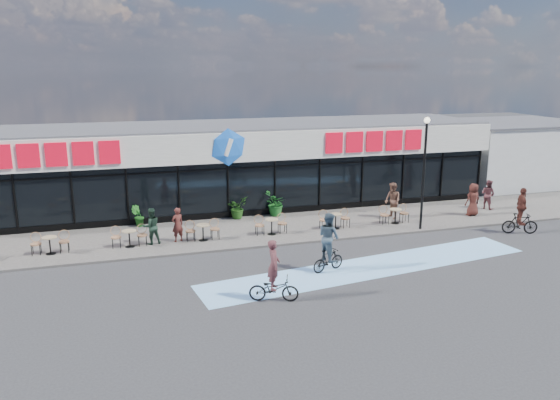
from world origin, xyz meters
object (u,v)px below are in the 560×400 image
object	(u,v)px
potted_plant_right	(275,204)
patron_left	(177,225)
cyclist_b	(521,215)
patron_right	(151,226)
cyclist_a	(329,244)
pedestrian_b	(488,194)
potted_plant_mid	(237,207)
potted_plant_left	(138,216)
pedestrian_c	(473,200)
lamp_post	(424,164)
pedestrian_a	(393,201)

from	to	relation	value
potted_plant_right	patron_left	xyz separation A→B (m)	(-5.37, -2.88, 0.13)
patron_left	cyclist_b	bearing A→B (deg)	144.80
patron_right	cyclist_b	world-z (taller)	cyclist_b
patron_left	cyclist_a	distance (m)	7.26
pedestrian_b	cyclist_a	xyz separation A→B (m)	(-11.75, -6.07, 0.19)
potted_plant_mid	potted_plant_left	bearing A→B (deg)	-179.11
pedestrian_c	cyclist_b	size ratio (longest dim) A/B	0.77
patron_left	pedestrian_c	bearing A→B (deg)	156.15
cyclist_a	patron_right	bearing A→B (deg)	141.53
cyclist_a	cyclist_b	world-z (taller)	cyclist_a
lamp_post	patron_left	bearing A→B (deg)	173.09
lamp_post	cyclist_b	xyz separation A→B (m)	(4.26, -1.74, -2.34)
potted_plant_mid	patron_left	xyz separation A→B (m)	(-3.36, -3.02, 0.21)
lamp_post	pedestrian_a	bearing A→B (deg)	101.26
pedestrian_b	cyclist_a	distance (m)	13.23
potted_plant_left	pedestrian_b	bearing A→B (deg)	-5.98
potted_plant_mid	cyclist_a	xyz separation A→B (m)	(1.84, -8.09, 0.44)
potted_plant_mid	pedestrian_c	xyz separation A→B (m)	(11.93, -2.99, 0.29)
patron_left	pedestrian_a	bearing A→B (deg)	159.80
patron_left	potted_plant_left	bearing A→B (deg)	-85.31
potted_plant_right	cyclist_a	xyz separation A→B (m)	(-0.17, -7.95, 0.35)
potted_plant_left	patron_right	size ratio (longest dim) A/B	0.65
potted_plant_mid	cyclist_b	world-z (taller)	cyclist_b
pedestrian_a	cyclist_b	distance (m)	6.05
potted_plant_right	pedestrian_c	bearing A→B (deg)	-16.07
potted_plant_mid	pedestrian_b	size ratio (longest dim) A/B	0.70
lamp_post	cyclist_b	size ratio (longest dim) A/B	2.40
potted_plant_mid	pedestrian_a	xyz separation A→B (m)	(7.63, -2.30, 0.37)
potted_plant_left	cyclist_b	world-z (taller)	cyclist_b
patron_left	cyclist_a	bearing A→B (deg)	111.77
cyclist_a	cyclist_b	distance (m)	10.65
patron_right	cyclist_a	world-z (taller)	cyclist_a
potted_plant_right	pedestrian_a	xyz separation A→B (m)	(5.62, -2.17, 0.28)
patron_right	potted_plant_mid	bearing A→B (deg)	-159.84
potted_plant_left	potted_plant_right	size ratio (longest dim) A/B	0.81
lamp_post	cyclist_b	distance (m)	5.16
patron_left	potted_plant_mid	bearing A→B (deg)	-162.01
cyclist_b	pedestrian_b	bearing A→B (deg)	72.72
potted_plant_right	patron_right	bearing A→B (deg)	-155.85
potted_plant_mid	cyclist_b	size ratio (longest dim) A/B	0.51
lamp_post	potted_plant_right	distance (m)	7.81
potted_plant_left	pedestrian_a	xyz separation A→B (m)	(12.59, -2.22, 0.41)
pedestrian_a	pedestrian_b	world-z (taller)	pedestrian_a
pedestrian_c	potted_plant_mid	bearing A→B (deg)	-19.32
patron_left	patron_right	size ratio (longest dim) A/B	0.95
lamp_post	potted_plant_mid	distance (m)	9.53
potted_plant_mid	pedestrian_a	world-z (taller)	pedestrian_a
cyclist_b	patron_right	bearing A→B (deg)	169.60
pedestrian_c	patron_left	bearing A→B (deg)	-5.14
potted_plant_mid	pedestrian_b	world-z (taller)	pedestrian_b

